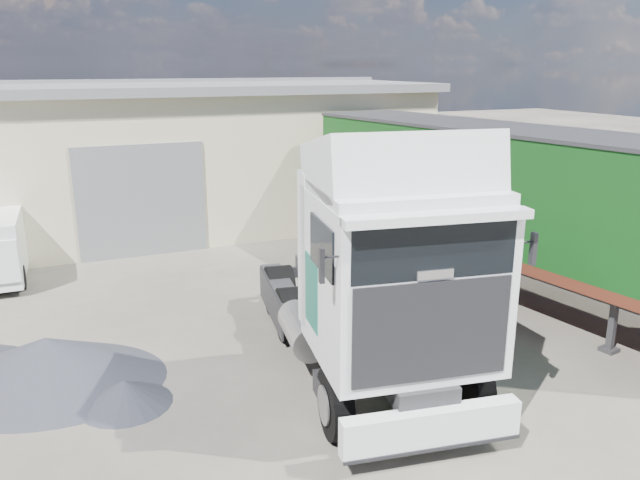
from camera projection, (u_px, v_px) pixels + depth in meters
name	position (u px, v px, depth m)	size (l,w,h in m)	color
ground	(330.00, 380.00, 12.22)	(120.00, 120.00, 0.00)	black
warehouse	(6.00, 157.00, 23.27)	(30.60, 12.60, 5.42)	beige
brick_boundary_wall	(559.00, 206.00, 21.63)	(0.35, 26.00, 2.50)	brown
tractor_unit	(380.00, 283.00, 11.39)	(4.03, 7.87, 5.04)	black
box_trailer	(497.00, 191.00, 16.74)	(4.83, 13.57, 4.42)	#2D2D30
gravel_heap	(44.00, 361.00, 12.07)	(5.74, 5.74, 0.93)	black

